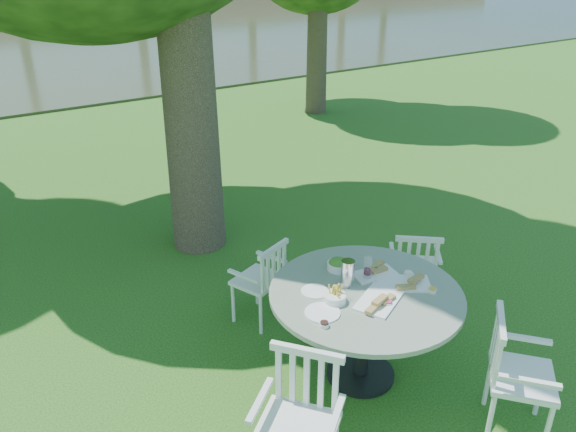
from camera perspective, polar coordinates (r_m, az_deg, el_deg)
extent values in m
plane|color=#15410D|center=(5.81, 1.11, -8.31)|extent=(140.00, 140.00, 0.00)
cylinder|color=black|center=(4.91, 7.36, -15.56)|extent=(0.56, 0.56, 0.04)
cylinder|color=black|center=(4.66, 7.63, -11.89)|extent=(0.12, 0.12, 0.75)
cylinder|color=gray|center=(4.44, 7.92, -7.82)|extent=(1.51, 1.51, 0.04)
cylinder|color=white|center=(5.89, 14.12, -6.22)|extent=(0.03, 0.03, 0.42)
cylinder|color=white|center=(5.84, 10.43, -6.08)|extent=(0.03, 0.03, 0.42)
cylinder|color=white|center=(5.60, 14.50, -8.02)|extent=(0.03, 0.03, 0.42)
cylinder|color=white|center=(5.56, 10.62, -7.90)|extent=(0.03, 0.03, 0.42)
cube|color=white|center=(5.60, 12.64, -5.04)|extent=(0.59, 0.58, 0.04)
cube|color=white|center=(5.34, 13.02, -4.22)|extent=(0.35, 0.31, 0.43)
cylinder|color=white|center=(5.62, -3.17, -7.11)|extent=(0.03, 0.03, 0.41)
cylinder|color=white|center=(5.39, -5.60, -8.80)|extent=(0.03, 0.03, 0.41)
cylinder|color=white|center=(5.45, -0.42, -8.19)|extent=(0.03, 0.03, 0.41)
cylinder|color=white|center=(5.21, -2.79, -10.00)|extent=(0.03, 0.03, 0.41)
cube|color=white|center=(5.29, -3.05, -6.49)|extent=(0.53, 0.51, 0.04)
cube|color=white|center=(5.10, -1.47, -5.29)|extent=(0.41, 0.18, 0.42)
cylinder|color=white|center=(4.13, -1.30, -20.89)|extent=(0.04, 0.04, 0.48)
cube|color=white|center=(3.77, 0.89, -20.87)|extent=(0.65, 0.66, 0.04)
cube|color=white|center=(3.76, 1.91, -16.30)|extent=(0.33, 0.41, 0.49)
cylinder|color=white|center=(4.49, 24.83, -19.23)|extent=(0.04, 0.04, 0.47)
cylinder|color=white|center=(4.80, 24.24, -15.83)|extent=(0.04, 0.04, 0.47)
cylinder|color=white|center=(4.43, 19.84, -18.90)|extent=(0.04, 0.04, 0.47)
cylinder|color=white|center=(4.74, 19.66, -15.47)|extent=(0.04, 0.04, 0.47)
cube|color=white|center=(4.45, 22.69, -14.88)|extent=(0.64, 0.64, 0.04)
cube|color=white|center=(4.29, 20.40, -12.41)|extent=(0.39, 0.34, 0.48)
cube|color=white|center=(4.33, 9.26, -8.40)|extent=(0.50, 0.42, 0.02)
cube|color=white|center=(4.56, 11.62, -6.71)|extent=(0.48, 0.44, 0.02)
cube|color=white|center=(4.64, 8.80, -5.85)|extent=(0.39, 0.26, 0.01)
cylinder|color=white|center=(4.15, 3.52, -9.78)|extent=(0.26, 0.26, 0.01)
cylinder|color=white|center=(4.38, 2.71, -7.64)|extent=(0.21, 0.21, 0.01)
cylinder|color=white|center=(4.26, 4.76, -8.32)|extent=(0.17, 0.17, 0.07)
cylinder|color=white|center=(4.67, 5.13, -5.07)|extent=(0.19, 0.19, 0.06)
cylinder|color=silver|center=(4.44, 6.08, -5.76)|extent=(0.11, 0.11, 0.21)
cylinder|color=white|center=(4.54, 8.09, -5.29)|extent=(0.07, 0.07, 0.19)
cylinder|color=white|center=(4.43, 5.93, -6.53)|extent=(0.07, 0.07, 0.11)
cylinder|color=white|center=(4.29, 5.61, -7.69)|extent=(0.07, 0.07, 0.12)
cylinder|color=white|center=(4.29, 10.13, -8.76)|extent=(0.06, 0.06, 0.03)
cylinder|color=white|center=(4.51, 14.45, -7.35)|extent=(0.06, 0.06, 0.03)
cylinder|color=white|center=(4.66, 12.13, -5.87)|extent=(0.08, 0.08, 0.03)
cylinder|color=white|center=(4.01, 3.70, -11.00)|extent=(0.07, 0.07, 0.03)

